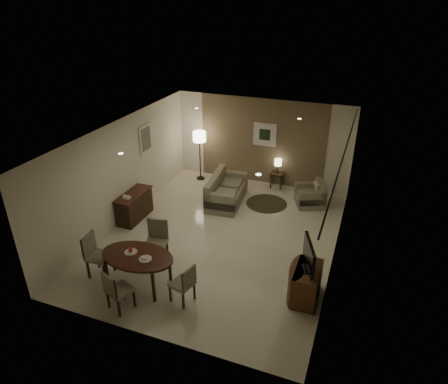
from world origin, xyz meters
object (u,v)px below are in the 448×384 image
at_px(chair_near, 120,290).
at_px(tv_cabinet, 307,284).
at_px(dining_table, 139,270).
at_px(armchair, 310,194).
at_px(side_table, 277,180).
at_px(floor_lamp, 200,156).
at_px(chair_far, 155,244).
at_px(chair_left, 99,256).
at_px(chair_right, 182,283).
at_px(console_desk, 135,206).
at_px(sofa, 227,190).

bearing_deg(chair_near, tv_cabinet, -133.86).
bearing_deg(dining_table, armchair, 60.55).
bearing_deg(side_table, floor_lamp, -173.74).
bearing_deg(floor_lamp, chair_far, -78.79).
bearing_deg(floor_lamp, side_table, 6.26).
bearing_deg(chair_near, side_table, -82.53).
bearing_deg(side_table, chair_far, -108.54).
bearing_deg(floor_lamp, chair_left, -89.97).
relative_size(chair_left, chair_right, 1.14).
distance_m(console_desk, dining_table, 2.80).
bearing_deg(armchair, console_desk, -83.06).
relative_size(chair_far, floor_lamp, 0.62).
bearing_deg(chair_right, dining_table, -82.20).
bearing_deg(armchair, chair_left, -60.34).
height_order(sofa, floor_lamp, floor_lamp).
xyz_separation_m(chair_right, side_table, (0.49, 5.70, -0.18)).
xyz_separation_m(chair_near, chair_left, (-0.99, 0.72, 0.04)).
bearing_deg(chair_left, console_desk, 9.87).
relative_size(chair_near, chair_left, 0.91).
bearing_deg(chair_far, armchair, 46.41).
bearing_deg(sofa, tv_cabinet, -143.61).
height_order(console_desk, sofa, sofa).
bearing_deg(tv_cabinet, side_table, 110.60).
bearing_deg(chair_near, chair_far, -65.37).
relative_size(console_desk, chair_left, 1.24).
bearing_deg(armchair, dining_table, -52.46).
bearing_deg(chair_near, floor_lamp, -59.76).
height_order(dining_table, side_table, dining_table).
height_order(dining_table, floor_lamp, floor_lamp).
bearing_deg(sofa, armchair, -78.30).
distance_m(chair_right, sofa, 4.25).
relative_size(chair_near, chair_far, 0.88).
relative_size(chair_near, armchair, 1.11).
distance_m(dining_table, chair_far, 0.81).
relative_size(dining_table, floor_lamp, 0.97).
bearing_deg(chair_far, side_table, 62.61).
xyz_separation_m(chair_far, sofa, (0.48, 3.28, -0.09)).
xyz_separation_m(chair_left, side_table, (2.49, 5.58, -0.24)).
relative_size(dining_table, chair_left, 1.62).
xyz_separation_m(chair_far, armchair, (2.76, 3.99, -0.15)).
bearing_deg(tv_cabinet, chair_left, -168.99).
bearing_deg(chair_right, sofa, -157.14).
height_order(chair_right, floor_lamp, floor_lamp).
distance_m(chair_near, sofa, 4.82).
bearing_deg(armchair, floor_lamp, -121.08).
distance_m(dining_table, side_table, 5.79).
bearing_deg(floor_lamp, dining_table, -79.78).
height_order(chair_left, floor_lamp, floor_lamp).
xyz_separation_m(dining_table, chair_right, (1.05, -0.12, 0.06)).
xyz_separation_m(sofa, side_table, (1.12, 1.50, -0.16)).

